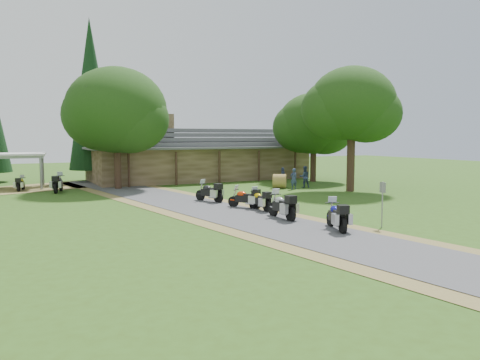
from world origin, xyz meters
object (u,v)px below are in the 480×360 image
hay_bale (280,181)px  motorcycle_carport_b (58,182)px  lodge (200,154)px  motorcycle_row_d (245,197)px  motorcycle_row_c (260,199)px  motorcycle_row_b (282,205)px  motorcycle_carport_a (21,183)px  motorcycle_row_a (336,215)px  carport (2,171)px  motorcycle_row_e (209,191)px

hay_bale → motorcycle_carport_b: bearing=161.7°
lodge → motorcycle_row_d: lodge is taller
motorcycle_row_c → motorcycle_carport_b: motorcycle_carport_b is taller
lodge → motorcycle_row_c: size_ratio=11.58×
motorcycle_carport_b → hay_bale: bearing=-89.5°
motorcycle_row_b → hay_bale: (7.34, 11.80, -0.16)m
motorcycle_carport_a → motorcycle_carport_b: size_ratio=0.80×
motorcycle_row_c → motorcycle_carport_a: motorcycle_row_c is taller
motorcycle_row_a → motorcycle_carport_a: size_ratio=1.20×
lodge → motorcycle_row_c: 20.05m
motorcycle_carport_a → hay_bale: bearing=-96.2°
carport → motorcycle_row_a: size_ratio=3.14×
hay_bale → lodge: bearing=103.3°
motorcycle_row_e → hay_bale: bearing=-82.7°
motorcycle_row_e → hay_bale: size_ratio=1.78×
lodge → motorcycle_row_e: size_ratio=10.75×
carport → motorcycle_row_d: size_ratio=3.43×
motorcycle_row_b → hay_bale: 13.90m
lodge → motorcycle_row_a: (-4.25, -25.73, -1.75)m
lodge → carport: lodge is taller
motorcycle_row_d → motorcycle_carport_a: (-10.96, 15.38, -0.06)m
motorcycle_carport_a → motorcycle_row_e: bearing=-123.6°
motorcycle_row_b → motorcycle_carport_a: motorcycle_row_b is taller
motorcycle_row_c → motorcycle_carport_a: bearing=31.8°
lodge → motorcycle_row_a: bearing=-99.4°
carport → motorcycle_row_d: carport is taller
motorcycle_row_d → motorcycle_carport_b: size_ratio=0.88×
motorcycle_row_b → motorcycle_row_e: 7.29m
carport → hay_bale: size_ratio=5.71×
motorcycle_row_a → motorcycle_row_c: 6.28m
carport → motorcycle_carport_b: size_ratio=3.03×
motorcycle_carport_b → hay_bale: size_ratio=1.88×
carport → motorcycle_row_b: carport is taller
motorcycle_row_a → motorcycle_carport_b: 22.47m
motorcycle_row_e → motorcycle_carport_a: bearing=18.1°
motorcycle_row_a → motorcycle_row_b: bearing=30.0°
carport → motorcycle_row_e: carport is taller
motorcycle_row_c → motorcycle_carport_b: 16.80m
motorcycle_row_b → motorcycle_carport_b: (-8.54, 17.05, 0.00)m
motorcycle_row_d → carport: bearing=1.0°
motorcycle_row_b → motorcycle_carport_b: 19.07m
motorcycle_carport_a → motorcycle_row_a: bearing=-136.9°
motorcycle_row_b → motorcycle_row_e: bearing=7.1°
motorcycle_row_c → carport: bearing=31.2°
lodge → motorcycle_row_c: lodge is taller
lodge → motorcycle_carport_b: size_ratio=10.15×
carport → motorcycle_row_e: size_ratio=3.21×
motorcycle_carport_b → motorcycle_row_c: bearing=-129.2°
motorcycle_row_b → motorcycle_carport_a: 22.22m
carport → hay_bale: bearing=-20.3°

